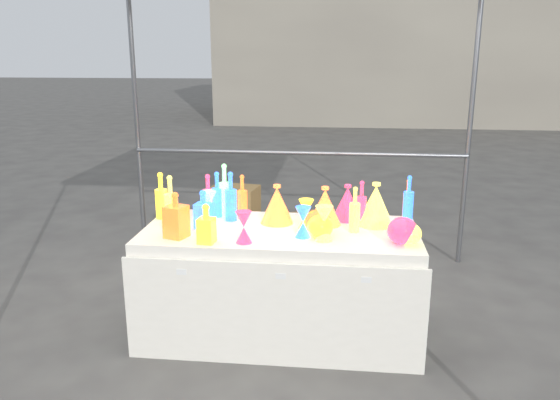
# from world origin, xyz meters

# --- Properties ---
(ground) EXTENTS (80.00, 80.00, 0.00)m
(ground) POSITION_xyz_m (0.00, 0.00, 0.00)
(ground) COLOR slate
(ground) RESTS_ON ground
(display_table) EXTENTS (1.84, 0.83, 0.75)m
(display_table) POSITION_xyz_m (0.00, -0.01, 0.37)
(display_table) COLOR white
(display_table) RESTS_ON ground
(background_building) EXTENTS (14.00, 6.00, 6.00)m
(background_building) POSITION_xyz_m (4.00, 14.00, 3.00)
(background_building) COLOR #A79E8B
(background_building) RESTS_ON ground
(cardboard_box_closed) EXTENTS (0.58, 0.46, 0.39)m
(cardboard_box_closed) POSITION_xyz_m (-0.82, 2.62, 0.19)
(cardboard_box_closed) COLOR #A7804B
(cardboard_box_closed) RESTS_ON ground
(cardboard_box_flat) EXTENTS (0.95, 0.86, 0.07)m
(cardboard_box_flat) POSITION_xyz_m (0.02, 2.54, 0.03)
(cardboard_box_flat) COLOR #A7804B
(cardboard_box_flat) RESTS_ON ground
(bottle_0) EXTENTS (0.10, 0.10, 0.33)m
(bottle_0) POSITION_xyz_m (-0.85, 0.16, 0.91)
(bottle_0) COLOR red
(bottle_0) RESTS_ON display_table
(bottle_1) EXTENTS (0.08, 0.08, 0.32)m
(bottle_1) POSITION_xyz_m (-0.47, 0.25, 0.91)
(bottle_1) COLOR #1A944D
(bottle_1) RESTS_ON display_table
(bottle_2) EXTENTS (0.09, 0.09, 0.31)m
(bottle_2) POSITION_xyz_m (-0.29, 0.23, 0.91)
(bottle_2) COLOR orange
(bottle_2) RESTS_ON display_table
(bottle_3) EXTENTS (0.09, 0.09, 0.30)m
(bottle_3) POSITION_xyz_m (-0.54, 0.25, 0.90)
(bottle_3) COLOR #1F37B5
(bottle_3) RESTS_ON display_table
(bottle_4) EXTENTS (0.08, 0.08, 0.35)m
(bottle_4) POSITION_xyz_m (-0.73, 0.00, 0.92)
(bottle_4) COLOR #11636E
(bottle_4) RESTS_ON display_table
(bottle_5) EXTENTS (0.09, 0.09, 0.38)m
(bottle_5) POSITION_xyz_m (-0.42, 0.27, 0.94)
(bottle_5) COLOR #CD29B5
(bottle_5) RESTS_ON display_table
(bottle_7) EXTENTS (0.10, 0.10, 0.34)m
(bottle_7) POSITION_xyz_m (-0.36, 0.17, 0.92)
(bottle_7) COLOR #1A944D
(bottle_7) RESTS_ON display_table
(decanter_0) EXTENTS (0.11, 0.11, 0.25)m
(decanter_0) POSITION_xyz_m (-0.42, -0.31, 0.87)
(decanter_0) COLOR red
(decanter_0) RESTS_ON display_table
(decanter_1) EXTENTS (0.16, 0.16, 0.29)m
(decanter_1) POSITION_xyz_m (-0.63, -0.23, 0.90)
(decanter_1) COLOR orange
(decanter_1) RESTS_ON display_table
(decanter_2) EXTENTS (0.12, 0.12, 0.26)m
(decanter_2) POSITION_xyz_m (-0.51, -0.02, 0.88)
(decanter_2) COLOR #1A944D
(decanter_2) RESTS_ON display_table
(hourglass_1) EXTENTS (0.13, 0.13, 0.20)m
(hourglass_1) POSITION_xyz_m (-0.19, -0.28, 0.85)
(hourglass_1) COLOR #1F37B5
(hourglass_1) RESTS_ON display_table
(hourglass_2) EXTENTS (0.11, 0.11, 0.22)m
(hourglass_2) POSITION_xyz_m (0.29, -0.19, 0.86)
(hourglass_2) COLOR #11636E
(hourglass_2) RESTS_ON display_table
(hourglass_3) EXTENTS (0.12, 0.12, 0.22)m
(hourglass_3) POSITION_xyz_m (-0.50, 0.09, 0.86)
(hourglass_3) COLOR #CD29B5
(hourglass_3) RESTS_ON display_table
(hourglass_4) EXTENTS (0.13, 0.13, 0.20)m
(hourglass_4) POSITION_xyz_m (0.17, 0.04, 0.85)
(hourglass_4) COLOR red
(hourglass_4) RESTS_ON display_table
(hourglass_5) EXTENTS (0.13, 0.13, 0.20)m
(hourglass_5) POSITION_xyz_m (0.16, -0.14, 0.85)
(hourglass_5) COLOR #1A944D
(hourglass_5) RESTS_ON display_table
(globe_0) EXTENTS (0.19, 0.19, 0.13)m
(globe_0) POSITION_xyz_m (0.27, -0.15, 0.82)
(globe_0) COLOR red
(globe_0) RESTS_ON display_table
(globe_1) EXTENTS (0.17, 0.17, 0.12)m
(globe_1) POSITION_xyz_m (0.81, -0.21, 0.81)
(globe_1) COLOR #11636E
(globe_1) RESTS_ON display_table
(globe_2) EXTENTS (0.19, 0.19, 0.14)m
(globe_2) POSITION_xyz_m (0.25, -0.05, 0.82)
(globe_2) COLOR orange
(globe_2) RESTS_ON display_table
(globe_3) EXTENTS (0.19, 0.19, 0.15)m
(globe_3) POSITION_xyz_m (0.77, -0.20, 0.82)
(globe_3) COLOR #1F37B5
(globe_3) RESTS_ON display_table
(lampshade_0) EXTENTS (0.23, 0.23, 0.27)m
(lampshade_0) POSITION_xyz_m (-0.04, 0.14, 0.88)
(lampshade_0) COLOR yellow
(lampshade_0) RESTS_ON display_table
(lampshade_1) EXTENTS (0.29, 0.29, 0.26)m
(lampshade_1) POSITION_xyz_m (0.29, 0.14, 0.88)
(lampshade_1) COLOR yellow
(lampshade_1) RESTS_ON display_table
(lampshade_2) EXTENTS (0.24, 0.24, 0.25)m
(lampshade_2) POSITION_xyz_m (0.44, 0.28, 0.87)
(lampshade_2) COLOR #1F37B5
(lampshade_2) RESTS_ON display_table
(lampshade_3) EXTENTS (0.26, 0.26, 0.29)m
(lampshade_3) POSITION_xyz_m (0.63, 0.17, 0.90)
(lampshade_3) COLOR #11636E
(lampshade_3) RESTS_ON display_table
(bottle_8) EXTENTS (0.09, 0.09, 0.32)m
(bottle_8) POSITION_xyz_m (0.86, 0.31, 0.91)
(bottle_8) COLOR #1A944D
(bottle_8) RESTS_ON display_table
(bottle_9) EXTENTS (0.08, 0.08, 0.28)m
(bottle_9) POSITION_xyz_m (0.86, 0.36, 0.89)
(bottle_9) COLOR orange
(bottle_9) RESTS_ON display_table
(bottle_10) EXTENTS (0.07, 0.07, 0.30)m
(bottle_10) POSITION_xyz_m (0.53, 0.16, 0.90)
(bottle_10) COLOR #1F37B5
(bottle_10) RESTS_ON display_table
(bottle_11) EXTENTS (0.07, 0.07, 0.30)m
(bottle_11) POSITION_xyz_m (0.48, 0.00, 0.90)
(bottle_11) COLOR #11636E
(bottle_11) RESTS_ON display_table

